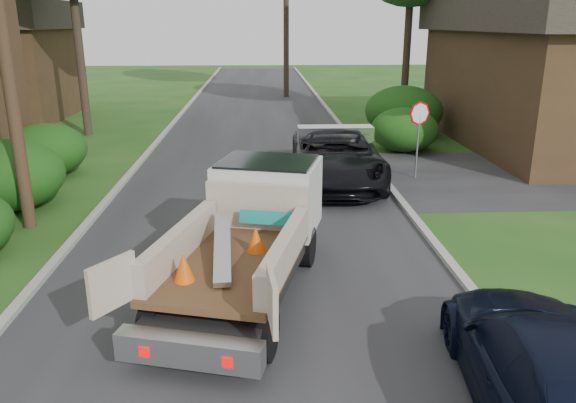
# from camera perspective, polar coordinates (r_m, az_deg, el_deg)

# --- Properties ---
(ground) EXTENTS (120.00, 120.00, 0.00)m
(ground) POSITION_cam_1_polar(r_m,az_deg,el_deg) (9.60, -3.84, -12.38)
(ground) COLOR #1C4A15
(ground) RESTS_ON ground
(road) EXTENTS (8.00, 90.00, 0.02)m
(road) POSITION_cam_1_polar(r_m,az_deg,el_deg) (18.93, -3.41, 2.99)
(road) COLOR #28282B
(road) RESTS_ON ground
(curb_left) EXTENTS (0.20, 90.00, 0.12)m
(curb_left) POSITION_cam_1_polar(r_m,az_deg,el_deg) (19.40, -15.63, 2.89)
(curb_left) COLOR #9E9E99
(curb_left) RESTS_ON ground
(curb_right) EXTENTS (0.20, 90.00, 0.12)m
(curb_right) POSITION_cam_1_polar(r_m,az_deg,el_deg) (19.31, 8.87, 3.27)
(curb_right) COLOR #9E9E99
(curb_right) RESTS_ON ground
(stop_sign) EXTENTS (0.71, 0.32, 2.48)m
(stop_sign) POSITION_cam_1_polar(r_m,az_deg,el_deg) (18.26, 13.16, 7.71)
(stop_sign) COLOR slate
(stop_sign) RESTS_ON ground
(hedge_left_b) EXTENTS (2.86, 2.86, 1.87)m
(hedge_left_b) POSITION_cam_1_polar(r_m,az_deg,el_deg) (16.71, -26.47, 2.44)
(hedge_left_b) COLOR #153E0E
(hedge_left_b) RESTS_ON ground
(hedge_left_c) EXTENTS (2.60, 2.60, 1.70)m
(hedge_left_c) POSITION_cam_1_polar(r_m,az_deg,el_deg) (20.00, -23.40, 4.84)
(hedge_left_c) COLOR #153E0E
(hedge_left_c) RESTS_ON ground
(hedge_right_a) EXTENTS (2.60, 2.60, 1.70)m
(hedge_right_a) POSITION_cam_1_polar(r_m,az_deg,el_deg) (22.38, 11.75, 7.16)
(hedge_right_a) COLOR #153E0E
(hedge_right_a) RESTS_ON ground
(hedge_right_b) EXTENTS (3.38, 3.38, 2.21)m
(hedge_right_b) POSITION_cam_1_polar(r_m,az_deg,el_deg) (25.38, 11.67, 8.97)
(hedge_right_b) COLOR #153E0E
(hedge_right_b) RESTS_ON ground
(flatbed_truck) EXTENTS (3.69, 6.01, 2.13)m
(flatbed_truck) POSITION_cam_1_polar(r_m,az_deg,el_deg) (10.79, -3.36, -2.07)
(flatbed_truck) COLOR black
(flatbed_truck) RESTS_ON ground
(black_pickup) EXTENTS (3.15, 6.16, 1.67)m
(black_pickup) POSITION_cam_1_polar(r_m,az_deg,el_deg) (17.61, 4.93, 4.61)
(black_pickup) COLOR black
(black_pickup) RESTS_ON ground
(navy_suv) EXTENTS (2.54, 5.06, 1.41)m
(navy_suv) POSITION_cam_1_polar(r_m,az_deg,el_deg) (7.95, 25.17, -15.23)
(navy_suv) COLOR black
(navy_suv) RESTS_ON ground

